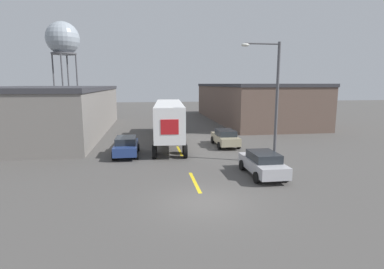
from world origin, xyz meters
name	(u,v)px	position (x,y,z in m)	size (l,w,h in m)	color
ground_plane	(204,202)	(0.00, 0.00, 0.00)	(160.00, 160.00, 0.00)	#4C4947
road_centerline	(180,151)	(0.00, 11.06, 0.00)	(0.20, 19.92, 0.01)	yellow
warehouse_left	(44,110)	(-14.05, 22.24, 2.62)	(13.64, 25.38, 5.23)	slate
warehouse_right	(249,102)	(12.92, 30.97, 2.78)	(11.37, 26.90, 5.55)	brown
semi_truck	(169,118)	(-0.56, 15.18, 2.34)	(3.52, 14.96, 3.85)	black
parked_car_left_far	(126,146)	(-4.28, 10.04, 0.78)	(1.94, 4.28, 1.49)	navy
parked_car_right_near	(263,163)	(4.28, 3.53, 0.78)	(1.94, 4.28, 1.49)	#B2B2B7
parked_car_right_mid	(225,137)	(4.28, 12.45, 0.78)	(1.94, 4.28, 1.49)	tan
water_tower	(63,39)	(-18.55, 50.15, 14.07)	(6.32, 6.32, 17.42)	#47474C
street_lamp	(273,94)	(5.97, 6.42, 4.83)	(2.77, 0.32, 8.32)	#4C4C51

